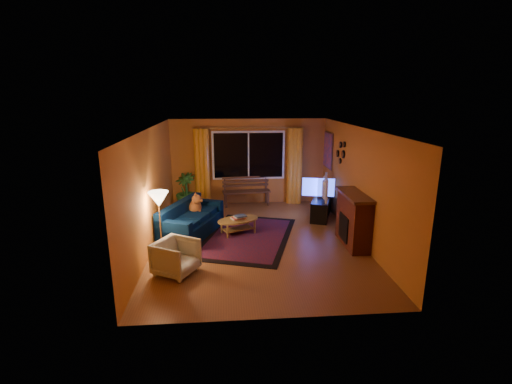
{
  "coord_description": "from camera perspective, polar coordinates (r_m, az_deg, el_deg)",
  "views": [
    {
      "loc": [
        -0.66,
        -7.74,
        3.2
      ],
      "look_at": [
        0.0,
        0.3,
        1.05
      ],
      "focal_mm": 26.0,
      "sensor_mm": 36.0,
      "label": 1
    }
  ],
  "objects": [
    {
      "name": "floor",
      "position": [
        8.4,
        0.17,
        -7.53
      ],
      "size": [
        4.5,
        6.0,
        0.02
      ],
      "primitive_type": "cube",
      "color": "brown",
      "rests_on": "ground"
    },
    {
      "name": "wall_back",
      "position": [
        10.94,
        -1.17,
        4.66
      ],
      "size": [
        4.5,
        0.02,
        2.5
      ],
      "primitive_type": "cube",
      "color": "#C4732A",
      "rests_on": "ground"
    },
    {
      "name": "bench",
      "position": [
        10.92,
        -1.47,
        -0.98
      ],
      "size": [
        1.42,
        0.55,
        0.41
      ],
      "primitive_type": "cube",
      "rotation": [
        0.0,
        0.0,
        0.1
      ],
      "color": "#492C1B",
      "rests_on": "ground"
    },
    {
      "name": "rug",
      "position": [
        8.57,
        -1.28,
        -6.92
      ],
      "size": [
        2.63,
        3.33,
        0.02
      ],
      "primitive_type": "cube",
      "rotation": [
        0.0,
        0.0,
        -0.3
      ],
      "color": "maroon",
      "rests_on": "ground"
    },
    {
      "name": "dog",
      "position": [
        9.05,
        -9.36,
        -1.87
      ],
      "size": [
        0.35,
        0.46,
        0.48
      ],
      "primitive_type": null,
      "rotation": [
        0.0,
        0.0,
        -0.09
      ],
      "color": "#A15826",
      "rests_on": "sofa"
    },
    {
      "name": "wall_right",
      "position": [
        8.5,
        15.55,
        1.11
      ],
      "size": [
        0.02,
        6.0,
        2.5
      ],
      "primitive_type": "cube",
      "color": "#C4732A",
      "rests_on": "ground"
    },
    {
      "name": "wall_left",
      "position": [
        8.14,
        -15.89,
        0.48
      ],
      "size": [
        0.02,
        6.0,
        2.5
      ],
      "primitive_type": "cube",
      "color": "#C4732A",
      "rests_on": "ground"
    },
    {
      "name": "painting",
      "position": [
        10.7,
        11.03,
        6.33
      ],
      "size": [
        0.04,
        0.76,
        0.96
      ],
      "primitive_type": "cube",
      "color": "#EB492F",
      "rests_on": "wall_right"
    },
    {
      "name": "curtain_right",
      "position": [
        11.0,
        5.92,
        3.96
      ],
      "size": [
        0.36,
        0.36,
        2.24
      ],
      "primitive_type": "cylinder",
      "color": "orange",
      "rests_on": "ground"
    },
    {
      "name": "armchair",
      "position": [
        6.98,
        -12.21,
        -9.55
      ],
      "size": [
        0.89,
        0.9,
        0.7
      ],
      "primitive_type": "imported",
      "rotation": [
        0.0,
        0.0,
        1.06
      ],
      "color": "beige",
      "rests_on": "ground"
    },
    {
      "name": "ceiling",
      "position": [
        7.8,
        0.18,
        9.85
      ],
      "size": [
        4.5,
        6.0,
        0.02
      ],
      "primitive_type": "cube",
      "color": "white",
      "rests_on": "ground"
    },
    {
      "name": "television",
      "position": [
        9.85,
        10.12,
        0.74
      ],
      "size": [
        0.38,
        1.05,
        0.6
      ],
      "primitive_type": "imported",
      "rotation": [
        0.0,
        0.0,
        1.33
      ],
      "color": "black",
      "rests_on": "tv_console"
    },
    {
      "name": "curtain_rod",
      "position": [
        10.7,
        -1.16,
        9.84
      ],
      "size": [
        3.2,
        0.03,
        0.03
      ],
      "primitive_type": "cylinder",
      "rotation": [
        0.0,
        1.57,
        0.0
      ],
      "color": "#BF8C3F",
      "rests_on": "wall_back"
    },
    {
      "name": "potted_plant",
      "position": [
        10.81,
        -10.78,
        0.21
      ],
      "size": [
        0.74,
        0.74,
        1.01
      ],
      "primitive_type": "imported",
      "rotation": [
        0.0,
        0.0,
        -0.42
      ],
      "color": "#235B1E",
      "rests_on": "ground"
    },
    {
      "name": "window",
      "position": [
        10.84,
        -1.16,
        5.64
      ],
      "size": [
        2.0,
        0.02,
        1.3
      ],
      "primitive_type": "cube",
      "color": "black",
      "rests_on": "wall_back"
    },
    {
      "name": "mirror_cluster",
      "position": [
        9.59,
        12.85,
        6.16
      ],
      "size": [
        0.06,
        0.6,
        0.56
      ],
      "primitive_type": null,
      "color": "black",
      "rests_on": "wall_right"
    },
    {
      "name": "tv_console",
      "position": [
        10.0,
        9.98,
        -2.39
      ],
      "size": [
        0.83,
        1.32,
        0.52
      ],
      "primitive_type": "cube",
      "rotation": [
        0.0,
        0.0,
        -0.35
      ],
      "color": "black",
      "rests_on": "ground"
    },
    {
      "name": "curtain_left",
      "position": [
        10.84,
        -8.28,
        3.71
      ],
      "size": [
        0.36,
        0.36,
        2.24
      ],
      "primitive_type": "cylinder",
      "color": "orange",
      "rests_on": "ground"
    },
    {
      "name": "floor_lamp",
      "position": [
        7.69,
        -14.51,
        -4.86
      ],
      "size": [
        0.28,
        0.28,
        1.32
      ],
      "primitive_type": "cylinder",
      "rotation": [
        0.0,
        0.0,
        0.37
      ],
      "color": "#BF8C3F",
      "rests_on": "ground"
    },
    {
      "name": "fireplace",
      "position": [
        8.26,
        14.78,
        -4.3
      ],
      "size": [
        0.4,
        1.2,
        1.1
      ],
      "primitive_type": "cube",
      "color": "maroon",
      "rests_on": "ground"
    },
    {
      "name": "sofa",
      "position": [
        8.72,
        -9.83,
        -4.15
      ],
      "size": [
        1.46,
        2.05,
        0.76
      ],
      "primitive_type": "cube",
      "rotation": [
        0.0,
        0.0,
        -0.38
      ],
      "color": "black",
      "rests_on": "ground"
    },
    {
      "name": "coffee_table",
      "position": [
        8.74,
        -2.77,
        -5.3
      ],
      "size": [
        1.31,
        1.31,
        0.36
      ],
      "primitive_type": "cylinder",
      "rotation": [
        0.0,
        0.0,
        0.4
      ],
      "color": "#A4823B",
      "rests_on": "ground"
    }
  ]
}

